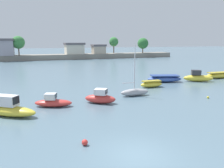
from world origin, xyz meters
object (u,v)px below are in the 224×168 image
Objects in this scene: moored_boat_4 at (135,92)px; mooring_buoy_1 at (208,97)px; moored_boat_3 at (100,98)px; moored_boat_6 at (165,79)px; moored_boat_1 at (8,109)px; moored_boat_5 at (151,84)px; moored_boat_7 at (198,77)px; moored_boat_2 at (53,102)px; moored_boat_8 at (219,75)px; mooring_buoy_0 at (85,142)px.

mooring_buoy_1 is at bearing -27.38° from moored_boat_4.
moored_boat_6 is at bearing 66.51° from moored_boat_3.
mooring_buoy_1 is at bearing 33.05° from moored_boat_1.
mooring_buoy_1 is (7.20, -4.01, -0.35)m from moored_boat_4.
moored_boat_5 is at bearing 109.65° from mooring_buoy_1.
moored_boat_2 is at bearing -137.11° from moored_boat_7.
moored_boat_3 is 13.65× the size of mooring_buoy_1.
mooring_buoy_1 is at bearing -137.15° from moored_boat_8.
moored_boat_5 is 0.63× the size of moored_boat_8.
moored_boat_1 is 19.06m from moored_boat_5.
moored_boat_3 is at bearing -159.22° from moored_boat_8.
moored_boat_6 is at bearing 40.46° from moored_boat_4.
moored_boat_1 is 12.97× the size of mooring_buoy_0.
moored_boat_3 is (4.75, -0.43, 0.13)m from moored_boat_2.
moored_boat_7 reaches higher than moored_boat_2.
moored_boat_4 is 15.42× the size of mooring_buoy_0.
moored_boat_8 is 20.82× the size of mooring_buoy_1.
moored_boat_2 is at bearing 95.23° from mooring_buoy_0.
mooring_buoy_0 is (-3.88, -9.09, -0.38)m from moored_boat_3.
moored_boat_4 is 8.25m from mooring_buoy_1.
mooring_buoy_0 is at bearing -156.82° from mooring_buoy_1.
moored_boat_4 is at bearing 48.26° from moored_boat_1.
moored_boat_4 is at bearing 28.03° from moored_boat_2.
moored_boat_2 is at bearing 58.23° from moored_boat_1.
moored_boat_1 is 34.27m from moored_boat_8.
moored_boat_6 is 1.23× the size of moored_boat_7.
moored_boat_7 is (23.19, 6.55, 0.20)m from moored_boat_2.
moored_boat_7 reaches higher than moored_boat_6.
moored_boat_2 reaches higher than moored_boat_6.
moored_boat_6 is at bearing -169.37° from moored_boat_7.
moored_boat_6 reaches higher than mooring_buoy_1.
moored_boat_6 is 23.02× the size of mooring_buoy_1.
moored_boat_6 is at bearing 37.58° from moored_boat_5.
moored_boat_6 is (8.49, 6.80, 0.04)m from moored_boat_4.
mooring_buoy_1 is (15.85, 6.79, -0.07)m from mooring_buoy_0.
moored_boat_5 is (17.87, 6.65, -0.19)m from moored_boat_1.
moored_boat_3 reaches higher than mooring_buoy_1.
mooring_buoy_1 is at bearing 23.18° from mooring_buoy_0.
moored_boat_3 is at bearing 43.81° from moored_boat_1.
mooring_buoy_0 is at bearing -126.93° from moored_boat_4.
moored_boat_8 is (15.03, 2.97, 0.05)m from moored_boat_5.
moored_boat_2 is 9.61m from moored_boat_4.
moored_boat_2 is at bearing -139.06° from moored_boat_6.
moored_boat_6 is at bearing 44.53° from moored_boat_2.
moored_boat_5 is 9.37m from moored_boat_7.
moored_boat_3 is at bearing -130.54° from moored_boat_6.
moored_boat_8 is at bearing 12.25° from moored_boat_5.
moored_boat_7 is at bearing 10.22° from moored_boat_5.
moored_boat_4 is (9.53, 1.28, 0.02)m from moored_boat_2.
moored_boat_5 is (4.41, 3.78, -0.02)m from moored_boat_4.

